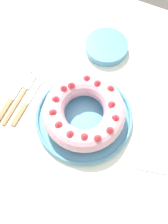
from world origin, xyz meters
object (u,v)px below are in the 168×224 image
at_px(serving_dish, 84,117).
at_px(bundt_cake, 84,112).
at_px(side_bowl, 106,47).
at_px(napkin, 162,156).
at_px(cake_knife, 25,104).
at_px(fork, 21,95).
at_px(serving_knife, 11,100).

distance_m(serving_dish, bundt_cake, 0.05).
bearing_deg(serving_dish, side_bowl, 98.00).
height_order(bundt_cake, napkin, bundt_cake).
relative_size(serving_dish, cake_knife, 1.65).
xyz_separation_m(fork, side_bowl, (0.20, 0.31, 0.01)).
distance_m(bundt_cake, side_bowl, 0.31).
bearing_deg(bundt_cake, fork, -176.96).
bearing_deg(serving_dish, napkin, -3.16).
bearing_deg(napkin, serving_knife, -176.81).
bearing_deg(cake_knife, bundt_cake, 15.71).
bearing_deg(serving_knife, cake_knife, 8.00).
xyz_separation_m(serving_dish, cake_knife, (-0.21, -0.04, -0.01)).
height_order(bundt_cake, side_bowl, bundt_cake).
xyz_separation_m(serving_dish, fork, (-0.24, -0.01, -0.01)).
bearing_deg(side_bowl, serving_dish, -82.00).
bearing_deg(serving_dish, fork, -176.96).
xyz_separation_m(fork, serving_knife, (-0.03, -0.03, -0.00)).
xyz_separation_m(bundt_cake, serving_knife, (-0.27, -0.05, -0.05)).
distance_m(fork, cake_knife, 0.04).
height_order(side_bowl, napkin, side_bowl).
distance_m(serving_dish, serving_knife, 0.27).
height_order(serving_dish, side_bowl, side_bowl).
relative_size(serving_dish, fork, 1.54).
bearing_deg(cake_knife, fork, 145.45).
relative_size(bundt_cake, side_bowl, 1.66).
bearing_deg(fork, napkin, -5.08).
relative_size(serving_dish, side_bowl, 2.03).
bearing_deg(serving_knife, side_bowl, 57.32).
relative_size(side_bowl, napkin, 0.99).
relative_size(fork, napkin, 1.31).
bearing_deg(napkin, side_bowl, 135.98).
bearing_deg(side_bowl, serving_knife, -122.82).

